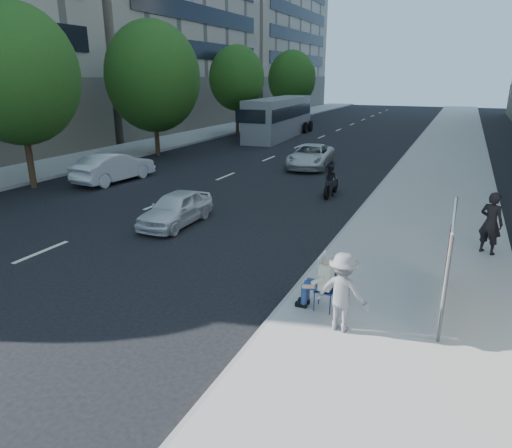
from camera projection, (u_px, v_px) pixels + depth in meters
The scene contains 17 objects.
ground at pixel (189, 330), 9.58m from camera, with size 160.00×160.00×0.00m, color black.
near_sidewalk at pixel (443, 171), 25.36m from camera, with size 5.00×120.00×0.15m, color #A8A59D.
far_sidewalk at pixel (140, 148), 33.42m from camera, with size 4.50×120.00×0.15m, color #A8A59D.
far_bldg_north at pixel (234, 16), 70.71m from camera, with size 22.00×28.00×28.00m, color tan.
tree_far_b at pixel (17, 75), 20.25m from camera, with size 5.40×5.40×8.24m.
tree_far_c at pixel (153, 77), 28.97m from camera, with size 6.00×6.00×8.47m.
tree_far_d at pixel (237, 78), 39.42m from camera, with size 4.80×4.80×7.65m.
tree_far_e at pixel (292, 79), 51.61m from camera, with size 5.40×5.40×7.89m.
seated_protester at pixel (321, 278), 9.99m from camera, with size 0.83×1.11×1.31m.
jogger at pixel (342, 292), 9.10m from camera, with size 1.08×0.62×1.67m, color gray.
pedestrian_woman at pixel (491, 223), 13.10m from camera, with size 0.67×0.44×1.83m, color black.
protest_banner at pixel (448, 256), 9.83m from camera, with size 0.08×3.06×2.20m.
white_sedan_near at pixel (176, 208), 16.24m from camera, with size 1.40×3.48×1.19m, color silver.
white_sedan_mid at pixel (114, 167), 22.89m from camera, with size 1.54×4.42×1.46m, color silver.
white_sedan_far at pixel (311, 156), 26.49m from camera, with size 2.17×4.70×1.31m, color silver.
motorcycle at pixel (331, 182), 20.06m from camera, with size 0.71×2.04×1.42m.
bus at pixel (279, 118), 39.47m from camera, with size 3.35×12.20×3.30m.
Camera 1 is at (4.72, -7.11, 5.09)m, focal length 32.00 mm.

